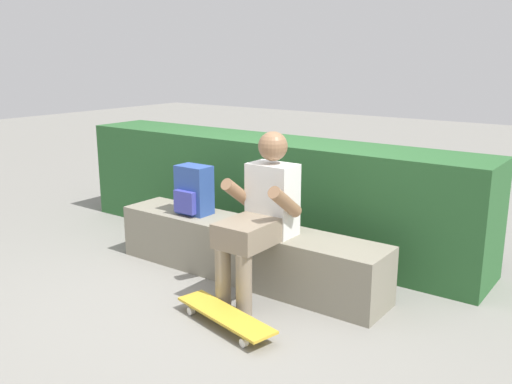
# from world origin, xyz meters

# --- Properties ---
(ground_plane) EXTENTS (24.00, 24.00, 0.00)m
(ground_plane) POSITION_xyz_m (0.00, 0.00, 0.00)
(ground_plane) COLOR gray
(bench_main) EXTENTS (2.31, 0.43, 0.43)m
(bench_main) POSITION_xyz_m (0.00, 0.43, 0.22)
(bench_main) COLOR gray
(bench_main) RESTS_ON ground
(person_skater) EXTENTS (0.49, 0.62, 1.18)m
(person_skater) POSITION_xyz_m (0.30, 0.23, 0.63)
(person_skater) COLOR white
(person_skater) RESTS_ON ground
(skateboard_near_person) EXTENTS (0.82, 0.38, 0.09)m
(skateboard_near_person) POSITION_xyz_m (0.39, -0.29, 0.07)
(skateboard_near_person) COLOR gold
(skateboard_near_person) RESTS_ON ground
(backpack_on_bench) EXTENTS (0.28, 0.23, 0.40)m
(backpack_on_bench) POSITION_xyz_m (-0.52, 0.42, 0.63)
(backpack_on_bench) COLOR #2D4C99
(backpack_on_bench) RESTS_ON bench_main
(hedge_row) EXTENTS (4.05, 0.63, 0.97)m
(hedge_row) POSITION_xyz_m (-0.40, 1.29, 0.48)
(hedge_row) COLOR #2A5D2E
(hedge_row) RESTS_ON ground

